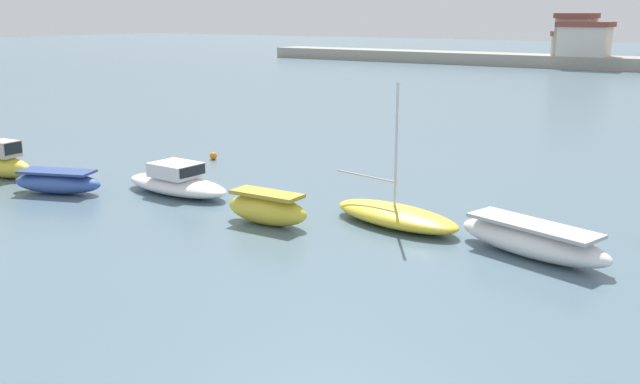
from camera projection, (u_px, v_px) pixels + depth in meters
moored_boat_1 at (4, 163)px, 33.68m from camera, size 3.50×1.53×1.77m
moored_boat_2 at (57, 182)px, 30.73m from camera, size 4.29×2.78×1.00m
moored_boat_3 at (177, 182)px, 30.61m from camera, size 5.65×2.29×1.36m
moored_boat_4 at (267, 209)px, 26.15m from camera, size 3.46×1.33×1.22m
moored_boat_5 at (396, 215)px, 26.06m from camera, size 5.71×3.11×5.22m
moored_boat_6 at (532, 240)px, 22.69m from camera, size 5.62×2.98×1.09m
mooring_buoy_0 at (213, 156)px, 37.90m from camera, size 0.40×0.40×0.40m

